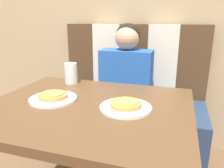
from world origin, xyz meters
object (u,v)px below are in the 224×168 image
pizza_right (126,104)px  drinking_cup (71,73)px  plate_right (126,107)px  person (127,67)px  plate_left (53,99)px  pizza_left (53,95)px

pizza_right → drinking_cup: bearing=144.9°
pizza_right → drinking_cup: 0.49m
plate_right → drinking_cup: drinking_cup is taller
person → drinking_cup: 0.50m
drinking_cup → plate_left: bearing=-79.4°
person → pizza_right: (0.17, -0.72, 0.00)m
person → pizza_right: bearing=-76.6°
person → plate_left: 0.74m
plate_right → drinking_cup: size_ratio=1.82×
plate_right → pizza_left: 0.35m
person → drinking_cup: size_ratio=5.00×
person → pizza_right: 0.74m
person → pizza_left: bearing=-103.4°
person → plate_right: (0.17, -0.72, -0.01)m
plate_right → pizza_right: size_ratio=1.64×
person → pizza_right: size_ratio=4.52×
pizza_left → pizza_right: bearing=0.0°
pizza_left → plate_left: bearing=0.0°
plate_right → pizza_right: pizza_right is taller
plate_left → drinking_cup: bearing=100.6°
pizza_right → drinking_cup: size_ratio=1.11×
person → plate_right: bearing=-76.6°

